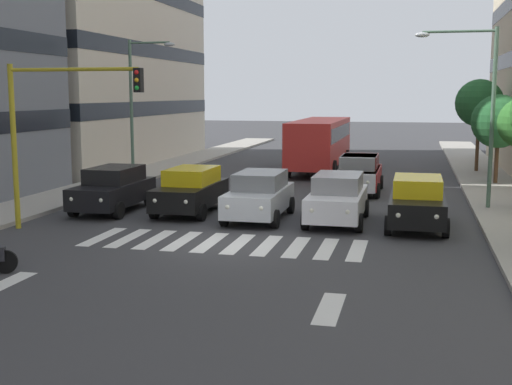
{
  "coord_description": "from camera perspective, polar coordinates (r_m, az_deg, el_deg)",
  "views": [
    {
      "loc": [
        -5.55,
        19.17,
        4.54
      ],
      "look_at": [
        -0.21,
        -3.35,
        1.09
      ],
      "focal_mm": 46.77,
      "sensor_mm": 36.0,
      "label": 1
    }
  ],
  "objects": [
    {
      "name": "car_0",
      "position": [
        23.3,
        13.62,
        -0.79
      ],
      "size": [
        2.02,
        4.44,
        1.72
      ],
      "color": "black",
      "rests_on": "ground_plane"
    },
    {
      "name": "car_1",
      "position": [
        23.65,
        6.98,
        -0.48
      ],
      "size": [
        2.02,
        4.44,
        1.72
      ],
      "color": "silver",
      "rests_on": "ground_plane"
    },
    {
      "name": "traffic_light_gantry",
      "position": [
        22.93,
        -17.22,
        6.07
      ],
      "size": [
        4.73,
        0.36,
        5.5
      ],
      "color": "#AD991E",
      "rests_on": "ground_plane"
    },
    {
      "name": "car_4",
      "position": [
        26.39,
        -12.1,
        0.32
      ],
      "size": [
        2.02,
        4.44,
        1.72
      ],
      "color": "black",
      "rests_on": "ground_plane"
    },
    {
      "name": "car_row2_1",
      "position": [
        31.21,
        8.87,
        1.65
      ],
      "size": [
        2.02,
        4.44,
        1.72
      ],
      "color": "maroon",
      "rests_on": "ground_plane"
    },
    {
      "name": "crosswalk_markings",
      "position": [
        20.46,
        -2.74,
        -4.34
      ],
      "size": [
        8.55,
        2.8,
        0.01
      ],
      "color": "silver",
      "rests_on": "ground_plane"
    },
    {
      "name": "lane_arrow_1",
      "position": [
        17.24,
        -20.78,
        -7.34
      ],
      "size": [
        0.5,
        2.2,
        0.01
      ],
      "primitive_type": "cube",
      "color": "silver",
      "rests_on": "ground_plane"
    },
    {
      "name": "street_lamp_left",
      "position": [
        27.08,
        18.55,
        7.73
      ],
      "size": [
        3.08,
        0.28,
        6.87
      ],
      "color": "#4C6B56",
      "rests_on": "sidewalk_left"
    },
    {
      "name": "car_row2_0",
      "position": [
        30.93,
        8.75,
        1.59
      ],
      "size": [
        2.02,
        4.44,
        1.72
      ],
      "color": "silver",
      "rests_on": "ground_plane"
    },
    {
      "name": "ground_plane",
      "position": [
        20.46,
        -2.74,
        -4.35
      ],
      "size": [
        180.0,
        180.0,
        0.0
      ],
      "primitive_type": "plane",
      "color": "#38383A"
    },
    {
      "name": "street_tree_3",
      "position": [
        39.98,
        18.57,
        7.25
      ],
      "size": [
        2.69,
        2.69,
        5.2
      ],
      "color": "#513823",
      "rests_on": "sidewalk_left"
    },
    {
      "name": "street_lamp_right",
      "position": [
        34.43,
        -10.06,
        8.13
      ],
      "size": [
        2.47,
        0.28,
        7.03
      ],
      "color": "#4C6B56",
      "rests_on": "sidewalk_right"
    },
    {
      "name": "car_2",
      "position": [
        24.17,
        0.29,
        -0.22
      ],
      "size": [
        2.02,
        4.44,
        1.72
      ],
      "color": "#B2B7BC",
      "rests_on": "ground_plane"
    },
    {
      "name": "car_3",
      "position": [
        25.58,
        -5.59,
        0.22
      ],
      "size": [
        2.02,
        4.44,
        1.72
      ],
      "color": "black",
      "rests_on": "ground_plane"
    },
    {
      "name": "lane_arrow_0",
      "position": [
        14.49,
        6.32,
        -9.81
      ],
      "size": [
        0.5,
        2.2,
        0.01
      ],
      "primitive_type": "cube",
      "color": "silver",
      "rests_on": "ground_plane"
    },
    {
      "name": "street_tree_2",
      "position": [
        34.83,
        20.03,
        5.73
      ],
      "size": [
        2.62,
        2.62,
        4.35
      ],
      "color": "#513823",
      "rests_on": "sidewalk_left"
    },
    {
      "name": "bus_behind_traffic",
      "position": [
        39.61,
        5.51,
        4.55
      ],
      "size": [
        2.78,
        10.5,
        3.0
      ],
      "color": "red",
      "rests_on": "ground_plane"
    }
  ]
}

